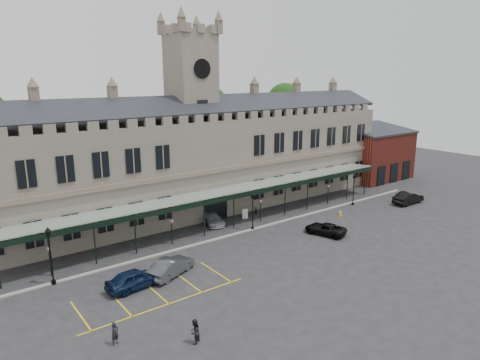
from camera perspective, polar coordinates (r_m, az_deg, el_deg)
ground at (r=44.65m, az=4.69°, el=-8.98°), size 140.00×140.00×0.00m
station_building at (r=55.14m, az=-6.21°, el=2.43°), size 60.00×10.36×17.30m
clock_tower at (r=54.31m, az=-6.44°, el=9.34°), size 5.60×5.60×24.80m
canopy at (r=49.29m, az=-1.02°, el=-3.74°), size 50.00×4.10×4.30m
brick_annex at (r=76.55m, az=17.50°, el=3.30°), size 12.40×8.36×9.23m
kerb at (r=48.57m, az=0.36°, el=-6.93°), size 60.00×0.40×0.12m
parking_markings at (r=36.46m, az=-10.92°, el=-14.72°), size 16.00×6.00×0.01m
tree_behind_mid at (r=66.16m, az=-4.42°, el=9.91°), size 6.00×6.00×16.00m
tree_behind_right at (r=75.96m, az=5.96°, el=10.37°), size 6.00×6.00×16.00m
lamp_post_left at (r=39.39m, az=-24.00°, el=-8.61°), size 0.48×0.48×5.12m
lamp_post_mid at (r=48.59m, az=1.71°, el=-3.73°), size 0.42×0.42×4.43m
lamp_post_right at (r=59.98m, az=14.94°, el=-0.83°), size 0.41×0.41×4.36m
traffic_cone at (r=55.47m, az=13.20°, el=-4.30°), size 0.47×0.47×0.76m
sign_board at (r=52.92m, az=0.68°, el=-4.55°), size 0.70×0.25×1.22m
bollard_left at (r=50.69m, az=-4.51°, el=-5.56°), size 0.17×0.17×0.98m
bollard_right at (r=54.62m, az=2.14°, el=-4.11°), size 0.17×0.17×0.93m
car_left_a at (r=37.42m, az=-13.83°, el=-12.67°), size 5.00×2.35×1.65m
car_left_b at (r=38.99m, az=-9.20°, el=-11.34°), size 5.17×3.50×1.61m
car_taxi at (r=51.19m, az=-3.75°, el=-5.14°), size 2.81×4.88×1.33m
car_van at (r=48.76m, az=11.30°, el=-6.40°), size 3.47×5.04×1.28m
car_right_b at (r=63.31m, az=21.52°, el=-2.23°), size 5.07×1.81×1.67m
person_a at (r=30.87m, az=-16.34°, el=-19.03°), size 0.68×0.56×1.59m
person_b at (r=29.96m, az=-6.08°, el=-19.45°), size 1.05×0.99×1.72m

